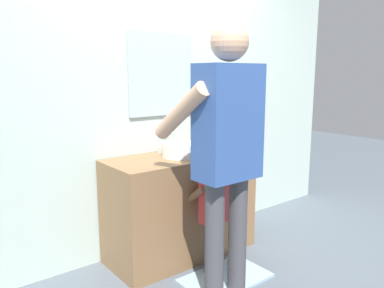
{
  "coord_description": "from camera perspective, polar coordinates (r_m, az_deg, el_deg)",
  "views": [
    {
      "loc": [
        -1.8,
        -2.14,
        1.5
      ],
      "look_at": [
        0.0,
        0.15,
        0.96
      ],
      "focal_mm": 35.73,
      "sensor_mm": 36.0,
      "label": 1
    }
  ],
  "objects": [
    {
      "name": "ground_plane",
      "position": [
        3.18,
        1.76,
        -17.76
      ],
      "size": [
        14.0,
        14.0,
        0.0
      ],
      "primitive_type": "plane",
      "color": "slate"
    },
    {
      "name": "back_wall",
      "position": [
        3.3,
        -5.09,
        7.79
      ],
      "size": [
        4.4,
        0.1,
        2.7
      ],
      "color": "silver",
      "rests_on": "ground"
    },
    {
      "name": "vanity_cabinet",
      "position": [
        3.22,
        -1.67,
        -9.13
      ],
      "size": [
        1.23,
        0.54,
        0.84
      ],
      "primitive_type": "cube",
      "color": "olive",
      "rests_on": "ground"
    },
    {
      "name": "sink_basin",
      "position": [
        3.08,
        -1.5,
        -0.8
      ],
      "size": [
        0.33,
        0.33,
        0.11
      ],
      "color": "silver",
      "rests_on": "vanity_cabinet"
    },
    {
      "name": "faucet",
      "position": [
        3.24,
        -3.66,
        0.18
      ],
      "size": [
        0.18,
        0.14,
        0.18
      ],
      "color": "#B7BABF",
      "rests_on": "vanity_cabinet"
    },
    {
      "name": "toothbrush_cup",
      "position": [
        3.34,
        4.22,
        0.01
      ],
      "size": [
        0.07,
        0.07,
        0.21
      ],
      "color": "#D86666",
      "rests_on": "vanity_cabinet"
    },
    {
      "name": "bath_mat",
      "position": [
        3.01,
        4.99,
        -19.31
      ],
      "size": [
        0.64,
        0.4,
        0.02
      ],
      "primitive_type": "cube",
      "color": "#99B7CC",
      "rests_on": "ground"
    },
    {
      "name": "child_toddler",
      "position": [
        2.89,
        3.12,
        -9.28
      ],
      "size": [
        0.27,
        0.27,
        0.88
      ],
      "color": "#2D334C",
      "rests_on": "ground"
    },
    {
      "name": "adult_parent",
      "position": [
        2.45,
        5.1,
        0.65
      ],
      "size": [
        0.56,
        0.59,
        1.81
      ],
      "color": "#47474C",
      "rests_on": "ground"
    }
  ]
}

